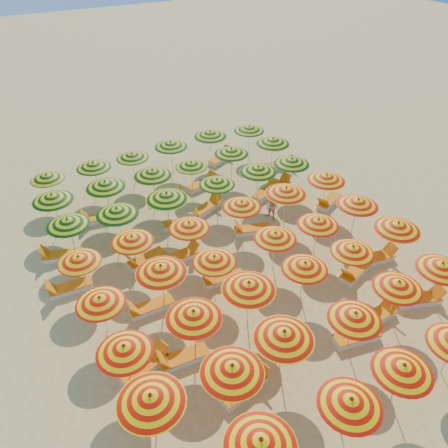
{
  "coord_description": "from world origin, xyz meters",
  "views": [
    {
      "loc": [
        -7.21,
        -12.54,
        12.53
      ],
      "look_at": [
        0.0,
        0.5,
        1.6
      ],
      "focal_mm": 35.0,
      "sensor_mm": 36.0,
      "label": 1
    }
  ],
  "objects": [
    {
      "name": "ground",
      "position": [
        0.0,
        0.0,
        0.0
      ],
      "size": [
        120.0,
        120.0,
        0.0
      ],
      "primitive_type": "plane",
      "color": "#E0C263",
      "rests_on": "ground"
    },
    {
      "name": "umbrella_1",
      "position": [
        -3.75,
        -8.17,
        1.79
      ],
      "size": [
        2.01,
        2.01,
        2.03
      ],
      "color": "silver",
      "rests_on": "ground"
    },
    {
      "name": "umbrella_2",
      "position": [
        -0.99,
        -8.37,
        1.68
      ],
      "size": [
        2.05,
        2.05,
        1.91
      ],
      "color": "silver",
      "rests_on": "ground"
    },
    {
      "name": "umbrella_3",
      "position": [
        1.08,
        -8.3,
        1.68
      ],
      "size": [
        2.06,
        2.06,
        1.91
      ],
      "color": "silver",
      "rests_on": "ground"
    },
    {
      "name": "umbrella_6",
      "position": [
        -5.71,
        -5.74,
        1.82
      ],
      "size": [
        2.57,
        2.57,
        2.06
      ],
      "color": "silver",
      "rests_on": "ground"
    },
    {
      "name": "umbrella_7",
      "position": [
        -3.32,
        -5.98,
        1.79
      ],
      "size": [
        2.32,
        2.32,
        2.03
      ],
      "color": "silver",
      "rests_on": "ground"
    },
    {
      "name": "umbrella_8",
      "position": [
        -1.32,
        -5.72,
        1.83
      ],
      "size": [
        2.44,
        2.44,
        2.07
      ],
      "color": "silver",
      "rests_on": "ground"
    },
    {
      "name": "umbrella_9",
      "position": [
        1.25,
        -6.11,
        1.67
      ],
      "size": [
        2.28,
        2.28,
        1.9
      ],
      "color": "silver",
      "rests_on": "ground"
    },
    {
      "name": "umbrella_10",
      "position": [
        3.61,
        -5.75,
        1.66
      ],
      "size": [
        2.19,
        2.19,
        1.89
      ],
      "color": "silver",
      "rests_on": "ground"
    },
    {
      "name": "umbrella_11",
      "position": [
        5.74,
        -5.84,
        1.69
      ],
      "size": [
        2.01,
        2.01,
        1.92
      ],
      "color": "silver",
      "rests_on": "ground"
    },
    {
      "name": "umbrella_12",
      "position": [
        -5.79,
        -3.71,
        1.66
      ],
      "size": [
        2.06,
        2.06,
        1.89
      ],
      "color": "silver",
      "rests_on": "ground"
    },
    {
      "name": "umbrella_13",
      "position": [
        -3.38,
        -3.57,
        1.77
      ],
      "size": [
        2.29,
        2.29,
        2.01
      ],
      "color": "silver",
      "rests_on": "ground"
    },
    {
      "name": "umbrella_14",
      "position": [
        -1.14,
        -3.35,
        1.81
      ],
      "size": [
        2.32,
        2.32,
        2.06
      ],
      "color": "silver",
      "rests_on": "ground"
    },
    {
      "name": "umbrella_15",
      "position": [
        1.35,
        -3.31,
        1.64
      ],
      "size": [
        2.02,
        2.02,
        1.87
      ],
      "color": "silver",
      "rests_on": "ground"
    },
    {
      "name": "umbrella_16",
      "position": [
        3.62,
        -3.41,
        1.61
      ],
      "size": [
        1.9,
        1.9,
        1.83
      ],
      "color": "silver",
      "rests_on": "ground"
    },
    {
      "name": "umbrella_17",
      "position": [
        6.05,
        -3.37,
        1.84
      ],
      "size": [
        2.48,
        2.48,
        2.09
      ],
      "color": "silver",
      "rests_on": "ground"
    },
    {
      "name": "umbrella_18",
      "position": [
        -5.86,
        -1.33,
        1.62
      ],
      "size": [
        1.92,
        1.92,
        1.85
      ],
      "color": "silver",
      "rests_on": "ground"
    },
    {
      "name": "umbrella_19",
      "position": [
        -3.49,
        -1.03,
        1.79
      ],
      "size": [
        2.25,
        2.25,
        2.03
      ],
      "color": "silver",
      "rests_on": "ground"
    },
    {
      "name": "umbrella_20",
      "position": [
        -1.42,
        -1.3,
        1.61
      ],
      "size": [
        2.26,
        2.26,
        1.82
      ],
      "color": "silver",
      "rests_on": "ground"
    },
    {
      "name": "umbrella_21",
      "position": [
        1.41,
        -1.27,
        1.66
      ],
      "size": [
        1.79,
        1.79,
        1.89
      ],
      "color": "silver",
      "rests_on": "ground"
    },
    {
      "name": "umbrella_22",
      "position": [
        3.54,
        -1.37,
        1.67
      ],
      "size": [
        2.05,
        2.05,
        1.9
      ],
      "color": "silver",
      "rests_on": "ground"
    },
    {
      "name": "umbrella_23",
      "position": [
        5.97,
        -1.13,
        1.75
      ],
      "size": [
        2.09,
        2.09,
        1.99
      ],
      "color": "silver",
      "rests_on": "ground"
    },
    {
      "name": "umbrella_24",
      "position": [
        -5.95,
        1.25,
        1.57
      ],
      "size": [
        2.11,
        2.11,
        1.78
      ],
      "color": "silver",
      "rests_on": "ground"
    },
    {
      "name": "umbrella_25",
      "position": [
        -3.75,
        1.38,
        1.64
      ],
      "size": [
        1.9,
        1.9,
        1.86
      ],
      "color": "silver",
      "rests_on": "ground"
    },
    {
      "name": "umbrella_26",
      "position": [
        -1.35,
        1.1,
        1.64
      ],
      "size": [
        2.21,
        2.21,
        1.86
      ],
      "color": "silver",
      "rests_on": "ground"
    },
    {
      "name": "umbrella_27",
      "position": [
        1.39,
        1.36,
        1.67
      ],
      "size": [
        2.36,
        2.36,
        1.9
      ],
      "color": "silver",
      "rests_on": "ground"
    },
    {
      "name": "umbrella_28",
      "position": [
        3.65,
        1.14,
        1.82
      ],
      "size": [
        2.52,
        2.52,
        2.07
      ],
      "color": "silver",
      "rests_on": "ground"
    },
    {
      "name": "umbrella_29",
      "position": [
        6.13,
        1.25,
        1.77
      ],
      "size": [
        2.37,
        2.37,
        2.02
      ],
      "color": "silver",
      "rests_on": "ground"
    },
    {
      "name": "umbrella_30",
      "position": [
        -5.78,
        3.71,
        1.71
      ],
      "size": [
        2.3,
        2.3,
        1.94
      ],
      "color": "silver",
      "rests_on": "ground"
    },
    {
      "name": "umbrella_31",
      "position": [
        -3.72,
        3.43,
        1.75
      ],
      "size": [
        2.01,
        2.01,
        1.99
      ],
      "color": "silver",
      "rests_on": "ground"
    },
    {
      "name": "umbrella_32",
      "position": [
        -1.39,
        3.39,
        1.83
      ],
      "size": [
        2.27,
        2.27,
        2.08
      ],
      "color": "silver",
      "rests_on": "ground"
    },
    {
      "name": "umbrella_33",
      "position": [
        1.36,
        3.67,
        1.64
      ],
      "size": [
        2.11,
        2.11,
        1.87
      ],
      "color": "silver",
      "rests_on": "ground"
    },
    {
      "name": "umbrella_34",
      "position": [
        3.68,
        3.58,
        1.76
      ],
      "size": [
        2.21,
        2.21,
        2.0
      ],
      "color": "silver",
      "rests_on": "ground"
    },
    {
      "name": "umbrella_35",
      "position": [
        5.68,
        3.47,
        1.75
      ],
      "size": [
        2.46,
        2.46,
        1.99
      ],
      "color": "silver",
      "rests_on": "ground"
    },
    {
      "name": "umbrella_36",
      "position": [
        -5.96,
        5.95,
        1.74
      ],
      "size": [
        2.33,
        2.33,
        1.97
      ],
      "color": "silver",
      "rests_on": "ground"
    },
    {
      "name": "umbrella_37",
      "position": [
        -3.53,
        5.81,
        1.8
      ],
      "size": [
        2.36,
        2.36,
        2.04
      ],
      "color": "silver",
      "rests_on": "ground"
    },
    {
      "name": "umbrella_38",
      "position": [
        -1.17,
        5.7,
        1.83
      ],
      "size": [
        2.54,
        2.54,
        2.08
      ],
      "color": "silver",
      "rests_on": "ground"
    },
    {
      "name": "umbrella_39",
      "position": [
        1.08,
        5.99,
        1.57
      ],
      "size": [
        1.81,
        1.81,
        1.78
      ],
      "color": "silver",
      "rests_on": "ground"
    },
    {
      "name": "umbrella_40",
      "position": [
        3.51,
        6.02,
        1.73
      ],
      "size": [
        2.16,
        2.16,
        1.97
      ],
      "color": "silver",
      "rests_on": "ground"
    },
    {
      "name": "umbrella_41",
      "position": [
        6.07,
        5.81,
        1.83
      ],
      "size": [
        2.23,
        2.23,
        2.08
      ],
      "color": "silver",
      "rests_on": "ground"
    },
    {
      "name": "umbrella_42",
      "position": [
        -5.79,
        8.33,
        1.57
      ],
      "size": [
        2.09,
        2.09,
        1.78
      ],
      "color": "silver",
      "rests_on": "ground"
    },
    {
      "name": "umbrella_43",
      "position": [
        -3.45,
        8.24,
        1.66
      ],
      "size": [
        1.94,
        1.94,
        1.89
      ],
      "color": "silver",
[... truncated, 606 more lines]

